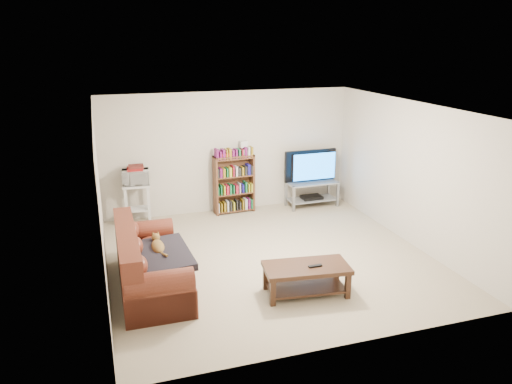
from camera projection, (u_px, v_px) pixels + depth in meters
name	position (u px, v px, depth m)	size (l,w,h in m)	color
floor	(270.00, 258.00, 8.00)	(5.00, 5.00, 0.00)	#BCAB8C
ceiling	(271.00, 108.00, 7.29)	(5.00, 5.00, 0.00)	white
wall_back	(229.00, 152.00, 9.92)	(5.00, 5.00, 0.00)	beige
wall_front	(347.00, 250.00, 5.37)	(5.00, 5.00, 0.00)	beige
wall_left	(100.00, 202.00, 6.91)	(5.00, 5.00, 0.00)	beige
wall_right	(410.00, 173.00, 8.37)	(5.00, 5.00, 0.00)	beige
sofa	(146.00, 267.00, 6.96)	(0.91, 2.07, 0.88)	maroon
blanket	(160.00, 256.00, 6.83)	(0.80, 1.03, 0.10)	black
cat	(158.00, 247.00, 6.98)	(0.23, 0.56, 0.17)	brown
coffee_table	(306.00, 274.00, 6.81)	(1.22, 0.72, 0.42)	#351E12
remote	(315.00, 266.00, 6.74)	(0.19, 0.05, 0.02)	black
tv_stand	(312.00, 190.00, 10.36)	(1.06, 0.49, 0.53)	#999EA3
television	(313.00, 166.00, 10.21)	(1.13, 0.15, 0.65)	black
dvd_player	(312.00, 197.00, 10.41)	(0.42, 0.29, 0.06)	black
bookshelf	(234.00, 183.00, 9.93)	(0.83, 0.30, 1.17)	#56321E
shelf_clutter	(238.00, 150.00, 9.77)	(0.60, 0.22, 0.28)	silver
microwave_stand	(137.00, 199.00, 9.31)	(0.52, 0.39, 0.79)	silver
microwave	(136.00, 177.00, 9.18)	(0.48, 0.33, 0.27)	silver
game_boxes	(135.00, 169.00, 9.14)	(0.29, 0.25, 0.05)	maroon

